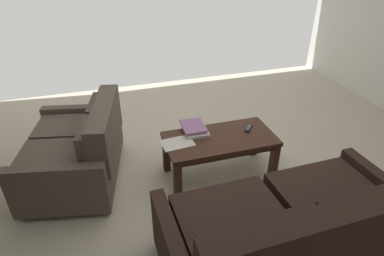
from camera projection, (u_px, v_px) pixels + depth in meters
name	position (u px, v px, depth m)	size (l,w,h in m)	color
ground_plane	(224.00, 179.00, 3.38)	(5.65, 5.35, 0.01)	beige
sofa_main	(290.00, 232.00, 2.32)	(1.80, 0.91, 0.81)	black
loveseat_near	(79.00, 150.00, 3.21)	(1.07, 1.34, 0.82)	black
coffee_table	(220.00, 143.00, 3.24)	(1.09, 0.55, 0.46)	#3D2316
book_stack	(195.00, 129.00, 3.29)	(0.26, 0.32, 0.07)	silver
tv_remote	(248.00, 128.00, 3.34)	(0.14, 0.15, 0.02)	black
loose_magazine	(177.00, 143.00, 3.11)	(0.21, 0.30, 0.01)	silver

